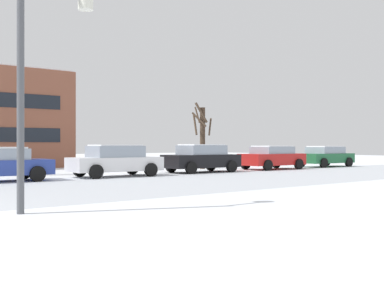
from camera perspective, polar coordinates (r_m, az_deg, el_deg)
street_lamp at (r=11.13m, az=-18.42°, el=8.60°), size 1.79×0.36×5.15m
parked_car_white at (r=22.53m, az=-9.29°, el=-1.98°), size 4.37×2.11×1.51m
parked_car_black at (r=25.68m, az=1.17°, el=-1.72°), size 4.28×2.13×1.54m
parked_car_red at (r=29.21m, az=9.72°, el=-1.58°), size 4.18×2.18×1.45m
parked_car_green at (r=33.42m, az=15.88°, el=-1.42°), size 4.18×2.14×1.42m
tree_far_left at (r=29.27m, az=1.24°, el=1.15°), size 1.43×1.42×4.14m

